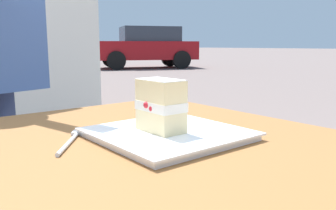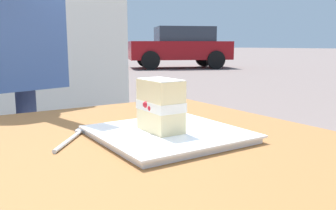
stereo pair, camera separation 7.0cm
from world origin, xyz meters
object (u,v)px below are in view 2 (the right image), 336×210
object	(u,v)px
dessert_fork	(73,137)
parked_car_near	(180,47)
cake_slice	(160,105)
dessert_plate	(168,134)

from	to	relation	value
dessert_fork	parked_car_near	distance (m)	13.24
cake_slice	dessert_fork	size ratio (longest dim) A/B	0.72
dessert_plate	parked_car_near	bearing A→B (deg)	-35.17
dessert_plate	dessert_fork	xyz separation A→B (m)	(0.10, 0.16, -0.00)
parked_car_near	dessert_plate	bearing A→B (deg)	144.83
dessert_plate	cake_slice	xyz separation A→B (m)	(0.01, 0.01, 0.06)
dessert_plate	parked_car_near	world-z (taller)	parked_car_near
parked_car_near	cake_slice	bearing A→B (deg)	144.76
dessert_fork	parked_car_near	bearing A→B (deg)	-35.99
cake_slice	parked_car_near	xyz separation A→B (m)	(10.80, -7.63, 0.04)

